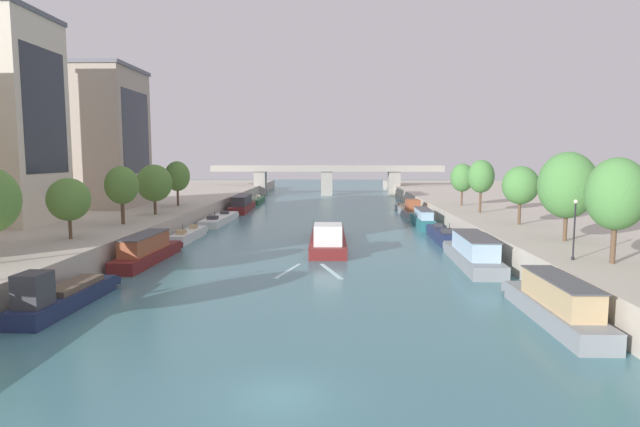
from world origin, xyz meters
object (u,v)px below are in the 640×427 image
(moored_boat_right_end, at_px, (556,303))
(tree_left_midway, at_px, (177,176))
(bridge_far, at_px, (327,177))
(tree_right_past_mid, at_px, (616,194))
(barge_midriver, at_px, (328,238))
(moored_boat_right_far, at_px, (473,252))
(moored_boat_left_second, at_px, (242,204))
(moored_boat_right_gap_after, at_px, (423,219))
(moored_boat_left_gap_after, at_px, (256,200))
(tree_right_far, at_px, (567,185))
(moored_boat_left_lone, at_px, (147,250))
(moored_boat_left_midway, at_px, (189,235))
(moored_boat_left_end, at_px, (63,296))
(tree_left_past_mid, at_px, (69,199))
(moored_boat_right_downstream, at_px, (441,234))
(tree_right_distant, at_px, (462,178))
(lamppost_right_bank, at_px, (574,227))
(tree_right_midway, at_px, (481,177))
(tree_left_far, at_px, (122,185))
(tree_left_by_lamp, at_px, (154,183))
(moored_boat_right_upstream, at_px, (409,209))
(moored_boat_left_downstream, at_px, (220,219))
(tree_right_end_of_row, at_px, (520,185))

(moored_boat_right_end, relative_size, tree_left_midway, 1.82)
(bridge_far, bearing_deg, tree_right_past_mid, -77.60)
(barge_midriver, relative_size, moored_boat_right_end, 1.56)
(moored_boat_right_far, bearing_deg, tree_left_midway, 140.21)
(barge_midriver, relative_size, moored_boat_left_second, 1.15)
(moored_boat_left_second, distance_m, moored_boat_right_gap_after, 34.87)
(moored_boat_left_gap_after, bearing_deg, tree_right_far, -60.18)
(barge_midriver, bearing_deg, tree_right_past_mid, -46.15)
(moored_boat_left_lone, bearing_deg, tree_right_far, -2.42)
(moored_boat_left_lone, relative_size, moored_boat_left_midway, 1.24)
(moored_boat_left_midway, distance_m, moored_boat_right_far, 32.09)
(moored_boat_left_end, xyz_separation_m, tree_left_past_mid, (-6.01, 12.80, 4.99))
(moored_boat_left_midway, height_order, moored_boat_left_second, moored_boat_left_second)
(moored_boat_right_far, bearing_deg, moored_boat_right_end, -87.90)
(moored_boat_right_downstream, height_order, tree_right_distant, tree_right_distant)
(lamppost_right_bank, bearing_deg, tree_right_midway, 86.25)
(moored_boat_left_second, bearing_deg, tree_left_far, -99.28)
(tree_right_distant, bearing_deg, tree_right_past_mid, -89.83)
(tree_right_past_mid, bearing_deg, tree_left_far, 154.87)
(moored_boat_right_far, relative_size, lamppost_right_bank, 3.31)
(tree_right_midway, bearing_deg, tree_left_midway, 169.18)
(tree_right_distant, bearing_deg, tree_left_by_lamp, -162.33)
(moored_boat_right_downstream, xyz_separation_m, tree_right_midway, (6.38, 7.39, 6.37))
(tree_left_far, relative_size, tree_right_past_mid, 0.86)
(moored_boat_left_lone, relative_size, tree_left_far, 2.06)
(moored_boat_left_gap_after, xyz_separation_m, lamppost_right_bank, (33.17, -71.48, 4.20))
(moored_boat_left_lone, xyz_separation_m, tree_right_distant, (35.54, 30.67, 5.40))
(moored_boat_left_end, height_order, tree_right_far, tree_right_far)
(moored_boat_left_midway, height_order, bridge_far, bridge_far)
(moored_boat_left_lone, bearing_deg, moored_boat_right_upstream, 54.51)
(moored_boat_right_gap_after, xyz_separation_m, moored_boat_right_upstream, (0.22, 15.66, -0.23))
(moored_boat_right_end, height_order, lamppost_right_bank, lamppost_right_bank)
(tree_left_far, xyz_separation_m, tree_left_by_lamp, (0.20, 9.34, -0.22))
(tree_right_far, bearing_deg, tree_right_distant, 91.87)
(barge_midriver, relative_size, moored_boat_right_downstream, 1.71)
(moored_boat_left_second, bearing_deg, bridge_far, 69.42)
(moored_boat_right_gap_after, distance_m, tree_left_midway, 35.63)
(tree_right_past_mid, xyz_separation_m, tree_right_far, (0.93, 9.48, 0.07))
(moored_boat_right_gap_after, relative_size, tree_left_midway, 1.86)
(moored_boat_right_gap_after, height_order, tree_right_distant, tree_right_distant)
(moored_boat_left_gap_after, bearing_deg, bridge_far, 56.70)
(moored_boat_right_downstream, distance_m, moored_boat_right_upstream, 27.39)
(moored_boat_left_downstream, relative_size, tree_left_past_mid, 2.74)
(moored_boat_left_midway, bearing_deg, moored_boat_left_second, 89.21)
(tree_left_midway, height_order, tree_right_far, tree_right_far)
(tree_left_by_lamp, height_order, tree_right_end_of_row, tree_left_by_lamp)
(lamppost_right_bank, bearing_deg, tree_left_by_lamp, 144.73)
(moored_boat_right_gap_after, bearing_deg, moored_boat_left_second, 144.92)
(moored_boat_left_downstream, distance_m, tree_right_far, 47.55)
(barge_midriver, distance_m, moored_boat_left_gap_after, 54.78)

